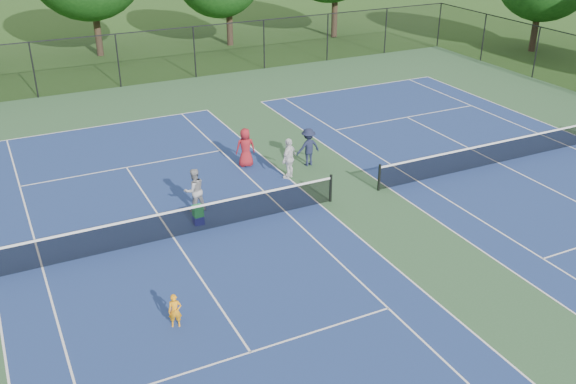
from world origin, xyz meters
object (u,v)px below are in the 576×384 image
bystander_a (289,158)px  instructor (194,190)px  bystander_b (308,147)px  bystander_c (246,148)px  child_player (175,311)px  ball_hopper (198,211)px  ball_crate (198,220)px

bystander_a → instructor: bearing=-21.5°
bystander_a → bystander_b: 1.50m
bystander_c → instructor: bearing=53.4°
child_player → instructor: 6.61m
instructor → ball_hopper: (-0.23, -0.99, -0.31)m
child_player → instructor: size_ratio=0.60×
bystander_c → ball_crate: 5.19m
bystander_b → bystander_c: bearing=-27.0°
instructor → bystander_b: instructor is taller
child_player → bystander_c: bystander_c is taller
bystander_a → bystander_c: (-1.07, 1.84, -0.02)m
child_player → ball_hopper: (2.39, 5.07, 0.01)m
ball_hopper → bystander_a: bearing=24.4°
child_player → bystander_a: 9.88m
bystander_c → ball_crate: (-3.40, -3.87, -0.66)m
child_player → instructor: bearing=85.0°
bystander_c → ball_hopper: size_ratio=4.13×
bystander_a → ball_crate: bearing=-10.8°
child_player → instructor: instructor is taller
bystander_a → bystander_b: bystander_a is taller
ball_crate → ball_hopper: bearing=0.0°
bystander_a → ball_hopper: (-4.47, -2.03, -0.33)m
child_player → ball_hopper: bearing=83.1°
child_player → ball_crate: child_player is taller
bystander_a → bystander_c: size_ratio=1.03×
instructor → bystander_a: (4.24, 1.04, 0.03)m
instructor → ball_crate: instructor is taller
instructor → ball_crate: 1.21m
instructor → ball_hopper: instructor is taller
bystander_c → ball_hopper: 5.16m
child_player → ball_crate: 5.62m
instructor → bystander_a: size_ratio=0.97×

